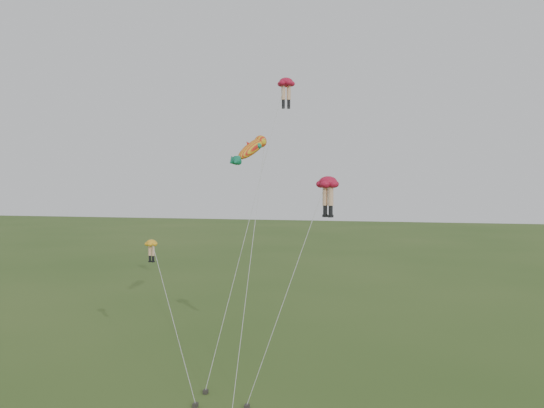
# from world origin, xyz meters

# --- Properties ---
(ground) EXTENTS (300.00, 300.00, 0.00)m
(ground) POSITION_xyz_m (0.00, 0.00, 0.00)
(ground) COLOR #304D1B
(ground) RESTS_ON ground
(legs_kite_red_high) EXTENTS (3.68, 11.65, 20.37)m
(legs_kite_red_high) POSITION_xyz_m (1.25, 10.91, 19.45)
(legs_kite_red_high) COLOR #BC1333
(legs_kite_red_high) RESTS_ON ground
(legs_kite_red_mid) EXTENTS (5.12, 4.71, 13.00)m
(legs_kite_red_mid) POSITION_xyz_m (5.64, 2.34, 12.27)
(legs_kite_red_mid) COLOR #BC1333
(legs_kite_red_mid) RESTS_ON ground
(legs_kite_yellow) EXTENTS (5.86, 6.42, 8.80)m
(legs_kite_yellow) POSITION_xyz_m (-6.09, 3.76, 7.98)
(legs_kite_yellow) COLOR yellow
(legs_kite_yellow) RESTS_ON ground
(fish_kite) EXTENTS (2.57, 10.42, 16.04)m
(fish_kite) POSITION_xyz_m (-0.06, 6.47, 14.83)
(fish_kite) COLOR yellow
(fish_kite) RESTS_ON ground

